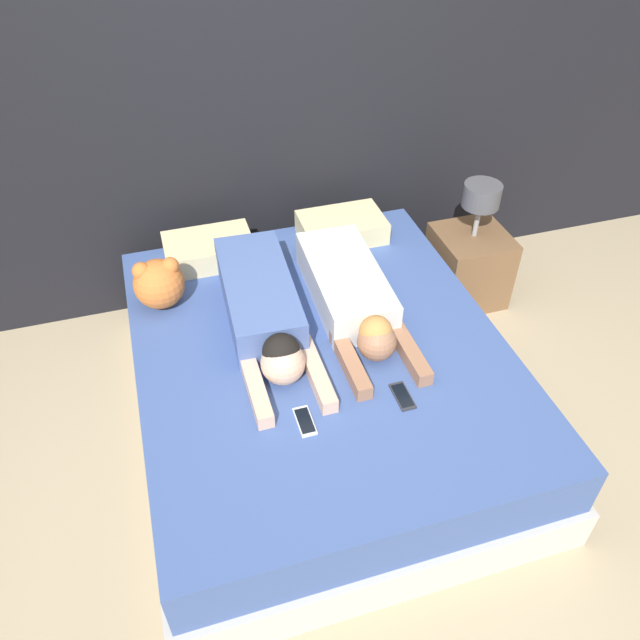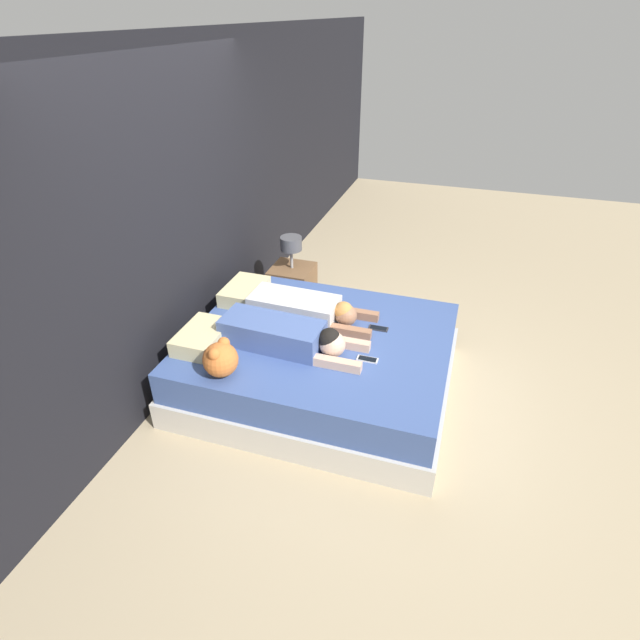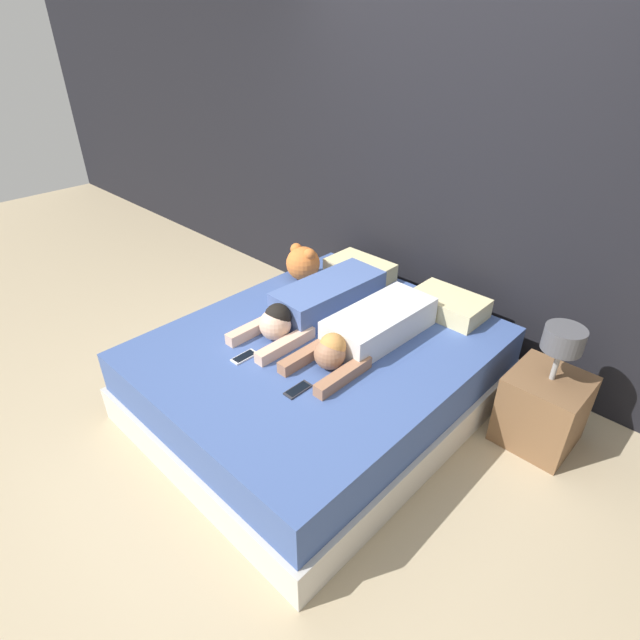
{
  "view_description": "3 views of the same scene",
  "coord_description": "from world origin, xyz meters",
  "px_view_note": "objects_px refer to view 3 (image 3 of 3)",
  "views": [
    {
      "loc": [
        -0.62,
        -2.04,
        2.51
      ],
      "look_at": [
        0.0,
        0.0,
        0.65
      ],
      "focal_mm": 35.0,
      "sensor_mm": 36.0,
      "label": 1
    },
    {
      "loc": [
        -3.14,
        -1.0,
        2.71
      ],
      "look_at": [
        0.0,
        0.0,
        0.65
      ],
      "focal_mm": 28.0,
      "sensor_mm": 36.0,
      "label": 2
    },
    {
      "loc": [
        1.76,
        -1.82,
        2.21
      ],
      "look_at": [
        0.0,
        0.0,
        0.65
      ],
      "focal_mm": 28.0,
      "sensor_mm": 36.0,
      "label": 3
    }
  ],
  "objects_px": {
    "person_right": "(369,330)",
    "nightstand": "(543,405)",
    "cell_phone_left": "(244,357)",
    "person_left": "(317,303)",
    "pillow_head_right": "(448,305)",
    "cell_phone_right": "(298,390)",
    "bed": "(320,373)",
    "plush_toy": "(303,263)",
    "pillow_head_left": "(360,270)"
  },
  "relations": [
    {
      "from": "bed",
      "to": "person_right",
      "type": "xyz_separation_m",
      "value": [
        0.22,
        0.19,
        0.34
      ]
    },
    {
      "from": "pillow_head_left",
      "to": "person_right",
      "type": "bearing_deg",
      "value": -46.44
    },
    {
      "from": "cell_phone_left",
      "to": "nightstand",
      "type": "height_order",
      "value": "nightstand"
    },
    {
      "from": "plush_toy",
      "to": "cell_phone_right",
      "type": "bearing_deg",
      "value": -45.66
    },
    {
      "from": "person_right",
      "to": "nightstand",
      "type": "distance_m",
      "value": 1.1
    },
    {
      "from": "bed",
      "to": "cell_phone_left",
      "type": "height_order",
      "value": "cell_phone_left"
    },
    {
      "from": "bed",
      "to": "pillow_head_left",
      "type": "height_order",
      "value": "pillow_head_left"
    },
    {
      "from": "pillow_head_left",
      "to": "pillow_head_right",
      "type": "relative_size",
      "value": 1.0
    },
    {
      "from": "person_right",
      "to": "nightstand",
      "type": "xyz_separation_m",
      "value": [
        0.94,
        0.48,
        -0.32
      ]
    },
    {
      "from": "cell_phone_right",
      "to": "plush_toy",
      "type": "distance_m",
      "value": 1.32
    },
    {
      "from": "person_left",
      "to": "plush_toy",
      "type": "relative_size",
      "value": 4.29
    },
    {
      "from": "bed",
      "to": "plush_toy",
      "type": "bearing_deg",
      "value": 142.52
    },
    {
      "from": "person_right",
      "to": "cell_phone_left",
      "type": "relative_size",
      "value": 6.75
    },
    {
      "from": "person_left",
      "to": "plush_toy",
      "type": "distance_m",
      "value": 0.56
    },
    {
      "from": "bed",
      "to": "pillow_head_right",
      "type": "height_order",
      "value": "pillow_head_right"
    },
    {
      "from": "cell_phone_left",
      "to": "person_left",
      "type": "bearing_deg",
      "value": 91.94
    },
    {
      "from": "cell_phone_left",
      "to": "cell_phone_right",
      "type": "height_order",
      "value": "same"
    },
    {
      "from": "pillow_head_left",
      "to": "pillow_head_right",
      "type": "bearing_deg",
      "value": 0.0
    },
    {
      "from": "pillow_head_right",
      "to": "nightstand",
      "type": "distance_m",
      "value": 0.85
    },
    {
      "from": "person_right",
      "to": "cell_phone_left",
      "type": "distance_m",
      "value": 0.76
    },
    {
      "from": "pillow_head_left",
      "to": "person_right",
      "type": "distance_m",
      "value": 0.88
    },
    {
      "from": "person_left",
      "to": "pillow_head_right",
      "type": "bearing_deg",
      "value": 46.41
    },
    {
      "from": "pillow_head_right",
      "to": "cell_phone_right",
      "type": "height_order",
      "value": "pillow_head_right"
    },
    {
      "from": "cell_phone_left",
      "to": "pillow_head_right",
      "type": "bearing_deg",
      "value": 65.32
    },
    {
      "from": "pillow_head_right",
      "to": "bed",
      "type": "bearing_deg",
      "value": -114.76
    },
    {
      "from": "person_left",
      "to": "nightstand",
      "type": "xyz_separation_m",
      "value": [
        1.38,
        0.48,
        -0.33
      ]
    },
    {
      "from": "person_left",
      "to": "cell_phone_left",
      "type": "distance_m",
      "value": 0.64
    },
    {
      "from": "bed",
      "to": "pillow_head_left",
      "type": "xyz_separation_m",
      "value": [
        -0.38,
        0.83,
        0.32
      ]
    },
    {
      "from": "nightstand",
      "to": "bed",
      "type": "bearing_deg",
      "value": -149.91
    },
    {
      "from": "person_left",
      "to": "plush_toy",
      "type": "bearing_deg",
      "value": 145.0
    },
    {
      "from": "cell_phone_right",
      "to": "nightstand",
      "type": "xyz_separation_m",
      "value": [
        0.92,
        1.09,
        -0.24
      ]
    },
    {
      "from": "bed",
      "to": "plush_toy",
      "type": "xyz_separation_m",
      "value": [
        -0.67,
        0.52,
        0.39
      ]
    },
    {
      "from": "person_right",
      "to": "nightstand",
      "type": "bearing_deg",
      "value": 27.08
    },
    {
      "from": "pillow_head_right",
      "to": "person_left",
      "type": "relative_size",
      "value": 0.42
    },
    {
      "from": "cell_phone_right",
      "to": "nightstand",
      "type": "relative_size",
      "value": 0.2
    },
    {
      "from": "pillow_head_left",
      "to": "person_left",
      "type": "height_order",
      "value": "person_left"
    },
    {
      "from": "cell_phone_left",
      "to": "pillow_head_left",
      "type": "bearing_deg",
      "value": 98.36
    },
    {
      "from": "pillow_head_left",
      "to": "person_left",
      "type": "xyz_separation_m",
      "value": [
        0.16,
        -0.63,
        0.04
      ]
    },
    {
      "from": "bed",
      "to": "nightstand",
      "type": "relative_size",
      "value": 2.64
    },
    {
      "from": "pillow_head_right",
      "to": "person_left",
      "type": "height_order",
      "value": "person_left"
    },
    {
      "from": "person_right",
      "to": "pillow_head_left",
      "type": "bearing_deg",
      "value": 133.56
    },
    {
      "from": "bed",
      "to": "person_right",
      "type": "relative_size",
      "value": 1.96
    },
    {
      "from": "pillow_head_left",
      "to": "pillow_head_right",
      "type": "xyz_separation_m",
      "value": [
        0.77,
        0.0,
        0.0
      ]
    },
    {
      "from": "person_right",
      "to": "plush_toy",
      "type": "bearing_deg",
      "value": 160.13
    },
    {
      "from": "pillow_head_right",
      "to": "person_right",
      "type": "xyz_separation_m",
      "value": [
        -0.16,
        -0.64,
        0.03
      ]
    },
    {
      "from": "pillow_head_left",
      "to": "cell_phone_left",
      "type": "height_order",
      "value": "pillow_head_left"
    },
    {
      "from": "bed",
      "to": "cell_phone_left",
      "type": "bearing_deg",
      "value": -114.52
    },
    {
      "from": "pillow_head_right",
      "to": "person_left",
      "type": "xyz_separation_m",
      "value": [
        -0.6,
        -0.63,
        0.04
      ]
    },
    {
      "from": "bed",
      "to": "person_left",
      "type": "distance_m",
      "value": 0.46
    },
    {
      "from": "pillow_head_left",
      "to": "cell_phone_right",
      "type": "bearing_deg",
      "value": -63.43
    }
  ]
}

